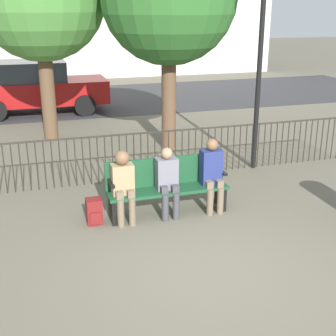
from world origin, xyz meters
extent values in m
plane|color=#605B4C|center=(0.00, 0.00, 0.00)|extent=(80.00, 80.00, 0.00)
cube|color=#194728|center=(0.00, 1.84, 0.42)|extent=(1.96, 0.45, 0.05)
cube|color=#194728|center=(0.00, 2.03, 0.69)|extent=(1.96, 0.05, 0.47)
cube|color=black|center=(-0.92, 1.84, 0.20)|extent=(0.06, 0.38, 0.40)
cube|color=black|center=(0.92, 1.84, 0.20)|extent=(0.06, 0.38, 0.40)
cube|color=black|center=(-0.92, 1.84, 0.65)|extent=(0.06, 0.38, 0.04)
cube|color=black|center=(0.92, 1.84, 0.65)|extent=(0.06, 0.38, 0.04)
cylinder|color=brown|center=(-0.83, 1.62, 0.23)|extent=(0.11, 0.11, 0.45)
cylinder|color=brown|center=(-0.65, 1.62, 0.23)|extent=(0.11, 0.11, 0.45)
cube|color=brown|center=(-0.83, 1.72, 0.50)|extent=(0.11, 0.20, 0.12)
cube|color=brown|center=(-0.65, 1.72, 0.50)|extent=(0.11, 0.20, 0.12)
cube|color=#997F59|center=(-0.74, 1.84, 0.69)|extent=(0.34, 0.22, 0.48)
sphere|color=brown|center=(-0.74, 1.82, 1.05)|extent=(0.23, 0.23, 0.23)
cylinder|color=#3D3D42|center=(-0.11, 1.62, 0.23)|extent=(0.11, 0.11, 0.45)
cylinder|color=#3D3D42|center=(0.07, 1.62, 0.23)|extent=(0.11, 0.11, 0.45)
cube|color=#3D3D42|center=(-0.11, 1.72, 0.50)|extent=(0.11, 0.20, 0.12)
cube|color=#3D3D42|center=(0.07, 1.72, 0.50)|extent=(0.11, 0.20, 0.12)
cube|color=slate|center=(-0.02, 1.84, 0.71)|extent=(0.34, 0.22, 0.51)
sphere|color=#A37556|center=(-0.02, 1.82, 1.05)|extent=(0.18, 0.18, 0.18)
cylinder|color=brown|center=(0.65, 1.62, 0.23)|extent=(0.11, 0.11, 0.45)
cylinder|color=brown|center=(0.83, 1.62, 0.23)|extent=(0.11, 0.11, 0.45)
cube|color=brown|center=(0.65, 1.72, 0.50)|extent=(0.11, 0.20, 0.12)
cube|color=brown|center=(0.83, 1.72, 0.50)|extent=(0.11, 0.20, 0.12)
cube|color=navy|center=(0.74, 1.84, 0.74)|extent=(0.34, 0.22, 0.58)
sphere|color=brown|center=(0.74, 1.82, 1.13)|extent=(0.19, 0.19, 0.19)
cube|color=maroon|center=(-1.20, 1.84, 0.21)|extent=(0.24, 0.22, 0.41)
cube|color=maroon|center=(-1.20, 1.71, 0.14)|extent=(0.17, 0.04, 0.19)
cylinder|color=#2D2823|center=(-2.54, 3.56, 0.47)|extent=(0.02, 0.02, 0.95)
cylinder|color=#2D2823|center=(-2.40, 3.56, 0.47)|extent=(0.02, 0.02, 0.95)
cylinder|color=#2D2823|center=(-2.26, 3.56, 0.47)|extent=(0.02, 0.02, 0.95)
cylinder|color=#2D2823|center=(-2.12, 3.56, 0.47)|extent=(0.02, 0.02, 0.95)
cylinder|color=#2D2823|center=(-1.98, 3.56, 0.47)|extent=(0.02, 0.02, 0.95)
cylinder|color=#2D2823|center=(-1.84, 3.56, 0.47)|extent=(0.02, 0.02, 0.95)
cylinder|color=#2D2823|center=(-1.70, 3.56, 0.47)|extent=(0.02, 0.02, 0.95)
cylinder|color=#2D2823|center=(-1.56, 3.56, 0.47)|extent=(0.02, 0.02, 0.95)
cylinder|color=#2D2823|center=(-1.42, 3.56, 0.47)|extent=(0.02, 0.02, 0.95)
cylinder|color=#2D2823|center=(-1.28, 3.56, 0.47)|extent=(0.02, 0.02, 0.95)
cylinder|color=#2D2823|center=(-1.14, 3.56, 0.47)|extent=(0.02, 0.02, 0.95)
cylinder|color=#2D2823|center=(-1.00, 3.56, 0.47)|extent=(0.02, 0.02, 0.95)
cylinder|color=#2D2823|center=(-0.86, 3.56, 0.47)|extent=(0.02, 0.02, 0.95)
cylinder|color=#2D2823|center=(-0.72, 3.56, 0.47)|extent=(0.02, 0.02, 0.95)
cylinder|color=#2D2823|center=(-0.58, 3.56, 0.47)|extent=(0.02, 0.02, 0.95)
cylinder|color=#2D2823|center=(-0.44, 3.56, 0.47)|extent=(0.02, 0.02, 0.95)
cylinder|color=#2D2823|center=(-0.30, 3.56, 0.47)|extent=(0.02, 0.02, 0.95)
cylinder|color=#2D2823|center=(-0.16, 3.56, 0.47)|extent=(0.02, 0.02, 0.95)
cylinder|color=#2D2823|center=(-0.02, 3.56, 0.47)|extent=(0.02, 0.02, 0.95)
cylinder|color=#2D2823|center=(0.12, 3.56, 0.47)|extent=(0.02, 0.02, 0.95)
cylinder|color=#2D2823|center=(0.26, 3.56, 0.47)|extent=(0.02, 0.02, 0.95)
cylinder|color=#2D2823|center=(0.40, 3.56, 0.47)|extent=(0.02, 0.02, 0.95)
cylinder|color=#2D2823|center=(0.54, 3.56, 0.47)|extent=(0.02, 0.02, 0.95)
cylinder|color=#2D2823|center=(0.68, 3.56, 0.47)|extent=(0.02, 0.02, 0.95)
cylinder|color=#2D2823|center=(0.82, 3.56, 0.47)|extent=(0.02, 0.02, 0.95)
cylinder|color=#2D2823|center=(0.96, 3.56, 0.47)|extent=(0.02, 0.02, 0.95)
cylinder|color=#2D2823|center=(1.10, 3.56, 0.47)|extent=(0.02, 0.02, 0.95)
cylinder|color=#2D2823|center=(1.24, 3.56, 0.47)|extent=(0.02, 0.02, 0.95)
cylinder|color=#2D2823|center=(1.38, 3.56, 0.47)|extent=(0.02, 0.02, 0.95)
cylinder|color=#2D2823|center=(1.52, 3.56, 0.47)|extent=(0.02, 0.02, 0.95)
cylinder|color=#2D2823|center=(1.66, 3.56, 0.47)|extent=(0.02, 0.02, 0.95)
cylinder|color=#2D2823|center=(1.80, 3.56, 0.47)|extent=(0.02, 0.02, 0.95)
cylinder|color=#2D2823|center=(1.94, 3.56, 0.47)|extent=(0.02, 0.02, 0.95)
cylinder|color=#2D2823|center=(2.08, 3.56, 0.47)|extent=(0.02, 0.02, 0.95)
cylinder|color=#2D2823|center=(2.22, 3.56, 0.47)|extent=(0.02, 0.02, 0.95)
cylinder|color=#2D2823|center=(2.36, 3.56, 0.47)|extent=(0.02, 0.02, 0.95)
cylinder|color=#2D2823|center=(2.50, 3.56, 0.47)|extent=(0.02, 0.02, 0.95)
cylinder|color=#2D2823|center=(2.64, 3.56, 0.47)|extent=(0.02, 0.02, 0.95)
cylinder|color=#2D2823|center=(2.78, 3.56, 0.47)|extent=(0.02, 0.02, 0.95)
cylinder|color=#2D2823|center=(2.92, 3.56, 0.47)|extent=(0.02, 0.02, 0.95)
cylinder|color=#2D2823|center=(3.06, 3.56, 0.47)|extent=(0.02, 0.02, 0.95)
cylinder|color=#2D2823|center=(3.20, 3.56, 0.47)|extent=(0.02, 0.02, 0.95)
cylinder|color=#2D2823|center=(3.34, 3.56, 0.47)|extent=(0.02, 0.02, 0.95)
cylinder|color=#2D2823|center=(3.48, 3.56, 0.47)|extent=(0.02, 0.02, 0.95)
cylinder|color=#2D2823|center=(3.62, 3.56, 0.47)|extent=(0.02, 0.02, 0.95)
cylinder|color=#2D2823|center=(3.76, 3.56, 0.47)|extent=(0.02, 0.02, 0.95)
cylinder|color=#2D2823|center=(3.90, 3.56, 0.47)|extent=(0.02, 0.02, 0.95)
cylinder|color=#2D2823|center=(4.04, 3.56, 0.47)|extent=(0.02, 0.02, 0.95)
cylinder|color=#2D2823|center=(4.18, 3.56, 0.47)|extent=(0.02, 0.02, 0.95)
cylinder|color=#2D2823|center=(4.32, 3.56, 0.47)|extent=(0.02, 0.02, 0.95)
cube|color=#2D2823|center=(0.00, 3.56, 0.93)|extent=(9.00, 0.03, 0.03)
cylinder|color=brown|center=(1.14, 5.49, 1.31)|extent=(0.34, 0.34, 2.62)
cylinder|color=brown|center=(-1.52, 7.17, 1.32)|extent=(0.36, 0.36, 2.64)
cylinder|color=black|center=(2.41, 3.55, 1.91)|extent=(0.10, 0.10, 3.81)
cube|color=#333335|center=(0.00, 12.00, 0.00)|extent=(24.00, 6.00, 0.01)
cube|color=maroon|center=(-1.64, 10.34, 0.67)|extent=(4.20, 1.70, 0.70)
cube|color=#2D333D|center=(-1.95, 10.34, 1.32)|extent=(2.31, 1.56, 0.60)
cylinder|color=black|center=(-0.33, 9.47, 0.32)|extent=(0.64, 0.20, 0.64)
cylinder|color=black|center=(-0.33, 11.21, 0.32)|extent=(0.64, 0.20, 0.64)
camera|label=1|loc=(-2.05, -4.85, 3.24)|focal=50.00mm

